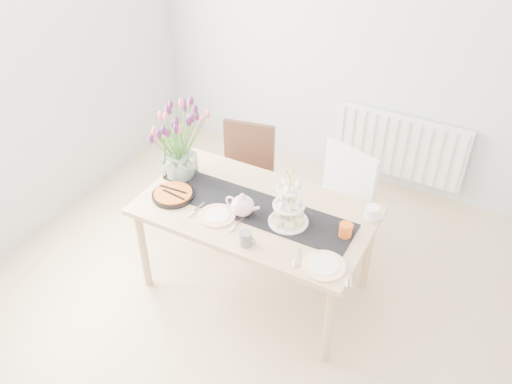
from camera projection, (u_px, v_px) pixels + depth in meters
The scene contains 15 objects.
room_shell at pixel (225, 179), 3.05m from camera, with size 4.50×4.50×4.50m.
radiator at pixel (399, 146), 4.91m from camera, with size 1.20×0.08×0.60m, color white.
dining_table at pixel (255, 217), 3.77m from camera, with size 1.60×0.90×0.75m.
chair_brown at pixel (245, 168), 4.53m from camera, with size 0.51×0.51×0.88m.
chair_white at pixel (338, 199), 4.13m from camera, with size 0.58×0.58×0.94m.
table_runner at pixel (255, 208), 3.72m from camera, with size 1.40×0.35×0.01m, color black.
tulip_vase at pixel (176, 132), 3.79m from camera, with size 0.69×0.69×0.60m.
cake_stand at pixel (289, 210), 3.53m from camera, with size 0.27×0.27×0.39m.
teapot at pixel (243, 206), 3.62m from camera, with size 0.25×0.21×0.17m, color silver, non-canonical shape.
cream_jug at pixel (372, 213), 3.61m from camera, with size 0.09×0.09×0.09m, color white.
tart_tin at pixel (173, 195), 3.82m from camera, with size 0.30×0.30×0.04m.
mug_grey at pixel (246, 238), 3.40m from camera, with size 0.08×0.08×0.10m, color slate.
mug_orange at pixel (345, 230), 3.46m from camera, with size 0.08×0.08×0.10m, color orange.
plate_left at pixel (217, 216), 3.65m from camera, with size 0.25×0.25×0.01m, color silver.
plate_right at pixel (324, 266), 3.27m from camera, with size 0.27×0.27×0.01m, color white.
Camera 1 is at (1.33, -2.10, 3.09)m, focal length 38.00 mm.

